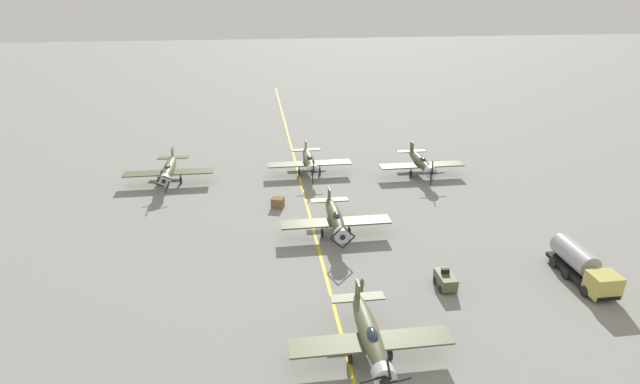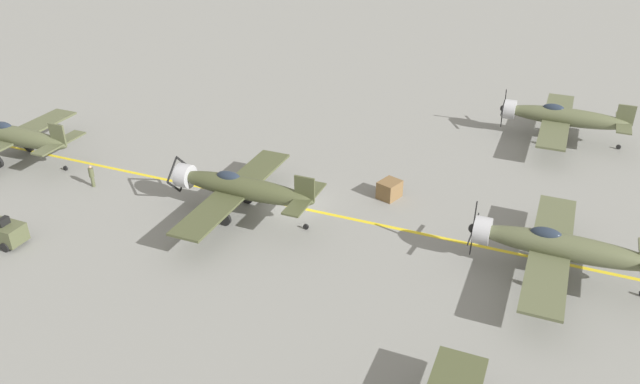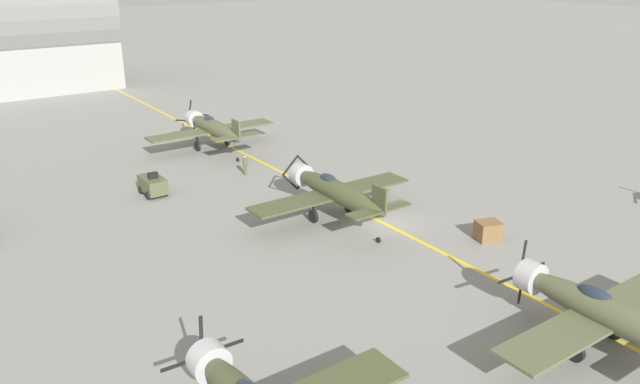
{
  "view_description": "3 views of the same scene",
  "coord_description": "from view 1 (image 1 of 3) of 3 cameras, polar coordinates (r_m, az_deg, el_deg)",
  "views": [
    {
      "loc": [
        5.96,
        50.87,
        25.82
      ],
      "look_at": [
        -1.41,
        -3.68,
        2.47
      ],
      "focal_mm": 28.0,
      "sensor_mm": 36.0,
      "label": 1
    },
    {
      "loc": [
        -32.2,
        -15.16,
        20.79
      ],
      "look_at": [
        -3.21,
        -3.2,
        3.43
      ],
      "focal_mm": 35.0,
      "sensor_mm": 36.0,
      "label": 2
    },
    {
      "loc": [
        -25.31,
        -28.36,
        16.54
      ],
      "look_at": [
        -5.61,
        -0.38,
        3.63
      ],
      "focal_mm": 35.0,
      "sensor_mm": 36.0,
      "label": 3
    }
  ],
  "objects": [
    {
      "name": "airplane_far_center",
      "position": [
        37.98,
        5.72,
        -15.98
      ],
      "size": [
        12.0,
        9.98,
        3.78
      ],
      "rotation": [
        0.0,
        0.0,
        0.23
      ],
      "color": "#555A3C",
      "rests_on": "ground"
    },
    {
      "name": "supply_crate_by_tanker",
      "position": [
        61.75,
        -4.85,
        -1.2
      ],
      "size": [
        1.77,
        1.63,
        1.21
      ],
      "primitive_type": "cube",
      "rotation": [
        0.0,
        0.0,
        -0.34
      ],
      "color": "brown",
      "rests_on": "ground"
    },
    {
      "name": "airplane_mid_center",
      "position": [
        54.35,
        1.77,
        -3.01
      ],
      "size": [
        12.0,
        9.98,
        3.65
      ],
      "rotation": [
        0.0,
        0.0,
        0.07
      ],
      "color": "#484E2F",
      "rests_on": "ground"
    },
    {
      "name": "fuel_tanker",
      "position": [
        52.57,
        27.82,
        -7.5
      ],
      "size": [
        2.67,
        8.0,
        2.98
      ],
      "color": "black",
      "rests_on": "ground"
    },
    {
      "name": "tow_tractor",
      "position": [
        47.39,
        14.15,
        -9.69
      ],
      "size": [
        1.57,
        2.6,
        1.79
      ],
      "color": "#515638",
      "rests_on": "ground"
    },
    {
      "name": "ground_plane",
      "position": [
        57.36,
        -0.9,
        -3.77
      ],
      "size": [
        400.0,
        400.0,
        0.0
      ],
      "primitive_type": "plane",
      "color": "gray"
    },
    {
      "name": "ground_crew_walking",
      "position": [
        45.25,
        4.82,
        -10.55
      ],
      "size": [
        0.35,
        0.35,
        1.62
      ],
      "color": "#515638",
      "rests_on": "ground"
    },
    {
      "name": "airplane_near_right",
      "position": [
        71.35,
        -16.9,
        2.47
      ],
      "size": [
        12.0,
        9.98,
        3.68
      ],
      "rotation": [
        0.0,
        0.0,
        -0.04
      ],
      "color": "#585D3E",
      "rests_on": "ground"
    },
    {
      "name": "airplane_near_left",
      "position": [
        72.53,
        11.46,
        3.35
      ],
      "size": [
        12.0,
        9.98,
        3.8
      ],
      "rotation": [
        0.0,
        0.0,
        -0.06
      ],
      "color": "#494E2F",
      "rests_on": "ground"
    },
    {
      "name": "airplane_near_center",
      "position": [
        71.73,
        -1.25,
        3.59
      ],
      "size": [
        12.0,
        9.98,
        3.8
      ],
      "rotation": [
        0.0,
        0.0,
        -0.06
      ],
      "color": "#585D3E",
      "rests_on": "ground"
    },
    {
      "name": "taxiway_stripe",
      "position": [
        57.36,
        -0.9,
        -3.77
      ],
      "size": [
        0.3,
        160.0,
        0.01
      ],
      "primitive_type": "cube",
      "color": "yellow",
      "rests_on": "ground"
    }
  ]
}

